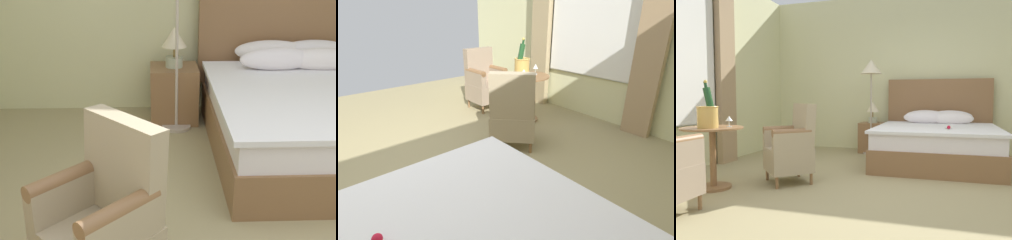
{
  "view_description": "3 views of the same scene",
  "coord_description": "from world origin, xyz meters",
  "views": [
    {
      "loc": [
        -1.01,
        -1.9,
        1.81
      ],
      "look_at": [
        -0.9,
        1.04,
        0.6
      ],
      "focal_mm": 50.0,
      "sensor_mm": 36.0,
      "label": 1
    },
    {
      "loc": [
        0.67,
        2.27,
        1.54
      ],
      "look_at": [
        -0.68,
        0.67,
        0.68
      ],
      "focal_mm": 28.0,
      "sensor_mm": 36.0,
      "label": 2
    },
    {
      "loc": [
        0.5,
        -3.45,
        1.03
      ],
      "look_at": [
        -0.8,
        0.74,
        0.72
      ],
      "focal_mm": 35.0,
      "sensor_mm": 36.0,
      "label": 3
    }
  ],
  "objects": [
    {
      "name": "ground_plane",
      "position": [
        0.0,
        0.0,
        0.0
      ],
      "size": [
        7.28,
        7.28,
        0.0
      ],
      "primitive_type": "plane",
      "color": "tan"
    },
    {
      "name": "wall_headboard_side",
      "position": [
        0.0,
        2.93,
        1.48
      ],
      "size": [
        5.9,
        0.12,
        2.96
      ],
      "color": "beige",
      "rests_on": "ground"
    },
    {
      "name": "bed",
      "position": [
        0.38,
        1.8,
        0.35
      ],
      "size": [
        1.82,
        2.09,
        1.36
      ],
      "color": "brown",
      "rests_on": "ground"
    },
    {
      "name": "nightstand",
      "position": [
        -0.79,
        2.5,
        0.28
      ],
      "size": [
        0.49,
        0.43,
        0.55
      ],
      "color": "brown",
      "rests_on": "ground"
    },
    {
      "name": "bedside_lamp",
      "position": [
        -0.79,
        2.5,
        0.8
      ],
      "size": [
        0.24,
        0.24,
        0.39
      ],
      "color": "#B1BA9E",
      "rests_on": "nightstand"
    },
    {
      "name": "floor_lamp_brass",
      "position": [
        -0.77,
        2.29,
        1.46
      ],
      "size": [
        0.39,
        0.39,
        1.69
      ],
      "color": "#BDAF9E",
      "rests_on": "ground"
    },
    {
      "name": "side_table_round",
      "position": [
        -1.98,
        -0.42,
        0.44
      ],
      "size": [
        0.67,
        0.67,
        0.69
      ],
      "color": "brown",
      "rests_on": "ground"
    },
    {
      "name": "champagne_bucket",
      "position": [
        -1.97,
        -0.5,
        0.84
      ],
      "size": [
        0.23,
        0.23,
        0.52
      ],
      "color": "tan",
      "rests_on": "side_table_round"
    },
    {
      "name": "wine_glass_near_bucket",
      "position": [
        -1.83,
        -0.32,
        0.78
      ],
      "size": [
        0.08,
        0.08,
        0.12
      ],
      "color": "white",
      "rests_on": "side_table_round"
    },
    {
      "name": "wine_glass_near_edge",
      "position": [
        -2.14,
        -0.4,
        0.8
      ],
      "size": [
        0.08,
        0.08,
        0.15
      ],
      "color": "white",
      "rests_on": "side_table_round"
    },
    {
      "name": "armchair_by_window",
      "position": [
        -1.26,
        0.1,
        0.43
      ],
      "size": [
        0.73,
        0.73,
        0.95
      ],
      "color": "brown",
      "rests_on": "ground"
    }
  ]
}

